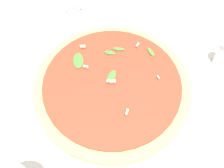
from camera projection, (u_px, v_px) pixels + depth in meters
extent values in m
plane|color=silver|center=(104.00, 87.00, 0.61)|extent=(6.00, 6.00, 0.00)
cylinder|color=white|center=(112.00, 90.00, 0.60)|extent=(0.37, 0.37, 0.01)
cylinder|color=tan|center=(112.00, 86.00, 0.58)|extent=(0.35, 0.35, 0.02)
cylinder|color=#B73823|center=(112.00, 83.00, 0.57)|extent=(0.30, 0.30, 0.01)
ellipsoid|color=#438031|center=(78.00, 61.00, 0.60)|extent=(0.04, 0.05, 0.01)
ellipsoid|color=#457E36|center=(111.00, 77.00, 0.57)|extent=(0.04, 0.03, 0.01)
ellipsoid|color=#3E8B36|center=(110.00, 53.00, 0.61)|extent=(0.02, 0.03, 0.01)
ellipsoid|color=#3D8032|center=(119.00, 49.00, 0.62)|extent=(0.03, 0.03, 0.01)
ellipsoid|color=#457E32|center=(151.00, 52.00, 0.61)|extent=(0.02, 0.03, 0.01)
cube|color=beige|center=(109.00, 81.00, 0.56)|extent=(0.01, 0.01, 0.01)
cube|color=beige|center=(113.00, 82.00, 0.56)|extent=(0.01, 0.01, 0.01)
cube|color=beige|center=(158.00, 77.00, 0.57)|extent=(0.00, 0.01, 0.00)
cube|color=beige|center=(138.00, 45.00, 0.62)|extent=(0.01, 0.01, 0.01)
cube|color=beige|center=(86.00, 67.00, 0.58)|extent=(0.01, 0.01, 0.01)
cube|color=beige|center=(127.00, 112.00, 0.52)|extent=(0.01, 0.01, 0.01)
cube|color=beige|center=(83.00, 47.00, 0.61)|extent=(0.01, 0.01, 0.01)
cube|color=silver|center=(81.00, 5.00, 0.74)|extent=(0.02, 0.03, 0.00)
cube|color=silver|center=(71.00, 8.00, 0.73)|extent=(0.04, 0.01, 0.00)
cube|color=silver|center=(73.00, 10.00, 0.73)|extent=(0.04, 0.01, 0.00)
cube|color=silver|center=(75.00, 11.00, 0.72)|extent=(0.04, 0.01, 0.00)
cylinder|color=silver|center=(223.00, 55.00, 0.62)|extent=(0.03, 0.03, 0.06)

